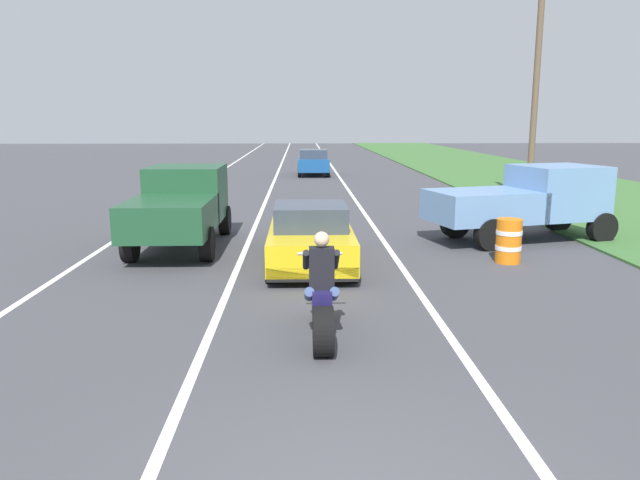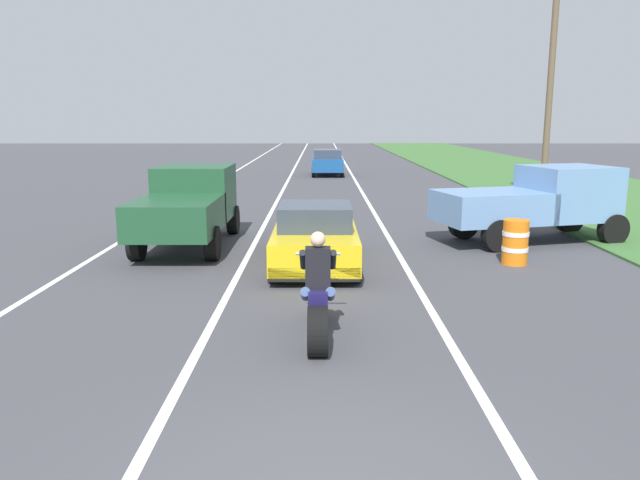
# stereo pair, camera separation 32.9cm
# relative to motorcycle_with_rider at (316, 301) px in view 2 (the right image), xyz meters

# --- Properties ---
(lane_stripe_left_solid) EXTENTS (0.14, 120.00, 0.01)m
(lane_stripe_left_solid) POSITION_rel_motorcycle_with_rider_xyz_m (-5.28, 15.90, -0.59)
(lane_stripe_left_solid) COLOR white
(lane_stripe_left_solid) RESTS_ON ground
(lane_stripe_right_solid) EXTENTS (0.14, 120.00, 0.01)m
(lane_stripe_right_solid) POSITION_rel_motorcycle_with_rider_xyz_m (1.92, 15.90, -0.59)
(lane_stripe_right_solid) COLOR white
(lane_stripe_right_solid) RESTS_ON ground
(lane_stripe_centre_dashed) EXTENTS (0.14, 120.00, 0.01)m
(lane_stripe_centre_dashed) POSITION_rel_motorcycle_with_rider_xyz_m (-1.68, 15.90, -0.59)
(lane_stripe_centre_dashed) COLOR white
(lane_stripe_centre_dashed) RESTS_ON ground
(grass_verge_right) EXTENTS (10.00, 120.00, 0.06)m
(grass_verge_right) POSITION_rel_motorcycle_with_rider_xyz_m (12.04, 15.90, -0.56)
(grass_verge_right) COLOR #3D6B33
(grass_verge_right) RESTS_ON ground
(motorcycle_with_rider) EXTENTS (0.70, 2.21, 1.62)m
(motorcycle_with_rider) POSITION_rel_motorcycle_with_rider_xyz_m (0.00, 0.00, 0.00)
(motorcycle_with_rider) COLOR black
(motorcycle_with_rider) RESTS_ON ground
(sports_car_yellow) EXTENTS (1.84, 4.30, 1.37)m
(sports_car_yellow) POSITION_rel_motorcycle_with_rider_xyz_m (-0.08, 4.76, 0.04)
(sports_car_yellow) COLOR yellow
(sports_car_yellow) RESTS_ON ground
(pickup_truck_left_lane_dark_green) EXTENTS (2.02, 4.80, 1.98)m
(pickup_truck_left_lane_dark_green) POSITION_rel_motorcycle_with_rider_xyz_m (-3.31, 6.75, 0.51)
(pickup_truck_left_lane_dark_green) COLOR #1E4C2D
(pickup_truck_left_lane_dark_green) RESTS_ON ground
(pickup_truck_right_shoulder_light_blue) EXTENTS (5.14, 3.14, 1.98)m
(pickup_truck_right_shoulder_light_blue) POSITION_rel_motorcycle_with_rider_xyz_m (5.72, 7.33, 0.51)
(pickup_truck_right_shoulder_light_blue) COLOR #6B93C6
(pickup_truck_right_shoulder_light_blue) RESTS_ON ground
(utility_pole_roadside) EXTENTS (0.24, 0.24, 8.37)m
(utility_pole_roadside) POSITION_rel_motorcycle_with_rider_xyz_m (8.68, 14.92, 3.59)
(utility_pole_roadside) COLOR brown
(utility_pole_roadside) RESTS_ON ground
(construction_barrel_nearest) EXTENTS (0.58, 0.58, 1.00)m
(construction_barrel_nearest) POSITION_rel_motorcycle_with_rider_xyz_m (4.39, 4.77, -0.09)
(construction_barrel_nearest) COLOR orange
(construction_barrel_nearest) RESTS_ON ground
(distant_car_far_ahead) EXTENTS (1.80, 4.00, 1.50)m
(distant_car_far_ahead) POSITION_rel_motorcycle_with_rider_xyz_m (0.46, 27.00, 0.18)
(distant_car_far_ahead) COLOR #194C8C
(distant_car_far_ahead) RESTS_ON ground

